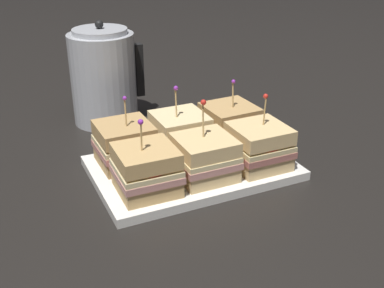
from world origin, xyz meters
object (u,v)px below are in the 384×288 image
sandwich_front_center (204,158)px  kettle_steel (104,77)px  sandwich_back_left (125,144)px  sandwich_back_center (179,134)px  sandwich_back_right (229,124)px  sandwich_front_left (146,170)px  serving_platter (192,168)px  sandwich_front_right (259,146)px

sandwich_front_center → kettle_steel: 0.41m
sandwich_back_left → sandwich_back_center: size_ratio=0.97×
sandwich_front_center → sandwich_back_right: bearing=44.1°
sandwich_front_left → sandwich_back_left: bearing=91.0°
sandwich_back_left → kettle_steel: size_ratio=0.58×
sandwich_front_center → serving_platter: bearing=88.2°
sandwich_back_left → sandwich_front_left: bearing=-89.0°
sandwich_front_left → kettle_steel: (0.04, 0.40, 0.05)m
sandwich_front_right → kettle_steel: size_ratio=0.59×
sandwich_front_right → sandwich_front_center: bearing=177.6°
serving_platter → sandwich_back_center: sandwich_back_center is taller
serving_platter → sandwich_back_right: (0.12, 0.06, 0.05)m
sandwich_front_right → sandwich_back_center: (-0.12, 0.12, -0.00)m
serving_platter → kettle_steel: bearing=103.4°
serving_platter → kettle_steel: size_ratio=1.56×
serving_platter → sandwich_back_left: (-0.12, 0.06, 0.05)m
sandwich_back_left → sandwich_back_center: 0.12m
serving_platter → sandwich_back_center: bearing=93.2°
sandwich_front_left → sandwich_front_right: sandwich_front_right is taller
sandwich_front_left → sandwich_front_right: bearing=-0.4°
serving_platter → sandwich_front_right: sandwich_front_right is taller
sandwich_back_right → sandwich_back_left: bearing=-180.0°
kettle_steel → sandwich_back_left: bearing=-98.0°
sandwich_back_center → sandwich_back_right: 0.12m
sandwich_back_center → kettle_steel: kettle_steel is taller
sandwich_front_right → sandwich_back_right: sandwich_front_right is taller
sandwich_back_right → serving_platter: bearing=-153.0°
sandwich_front_right → sandwich_back_center: size_ratio=0.99×
sandwich_front_left → sandwich_back_right: 0.26m
sandwich_front_center → sandwich_back_right: (0.12, 0.12, 0.00)m
sandwich_back_right → kettle_steel: bearing=125.5°
sandwich_front_right → sandwich_back_left: size_ratio=1.02×
sandwich_front_left → kettle_steel: bearing=84.7°
sandwich_back_center → kettle_steel: 0.29m
sandwich_front_left → sandwich_back_right: bearing=26.9°
sandwich_front_left → sandwich_front_right: (0.23, -0.00, 0.00)m
sandwich_back_right → sandwich_front_left: bearing=-153.1°
sandwich_front_center → kettle_steel: size_ratio=0.61×
serving_platter → kettle_steel: kettle_steel is taller
serving_platter → sandwich_front_left: (-0.12, -0.06, 0.05)m
kettle_steel → sandwich_front_right: bearing=-63.7°
serving_platter → sandwich_front_center: bearing=-91.8°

